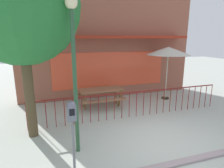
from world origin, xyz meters
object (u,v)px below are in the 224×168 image
at_px(street_tree, 20,5).
at_px(street_lamp, 74,56).
at_px(patio_umbrella, 168,51).
at_px(parking_meter_near, 72,119).
at_px(picnic_table_left, 101,93).

relative_size(street_tree, street_lamp, 1.40).
bearing_deg(patio_umbrella, parking_meter_near, -140.97).
bearing_deg(parking_meter_near, patio_umbrella, 39.03).
relative_size(parking_meter_near, street_lamp, 0.44).
distance_m(street_tree, street_lamp, 2.07).
distance_m(picnic_table_left, street_tree, 4.39).
xyz_separation_m(picnic_table_left, parking_meter_near, (-1.60, -3.80, 0.65)).
bearing_deg(patio_umbrella, street_lamp, -146.08).
bearing_deg(street_lamp, picnic_table_left, 64.92).
bearing_deg(street_tree, street_lamp, -46.27).
height_order(patio_umbrella, street_lamp, street_lamp).
relative_size(patio_umbrella, street_tree, 0.47).
xyz_separation_m(patio_umbrella, parking_meter_near, (-4.80, -3.89, -1.01)).
bearing_deg(street_tree, picnic_table_left, 34.89).
bearing_deg(street_tree, parking_meter_near, -63.93).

